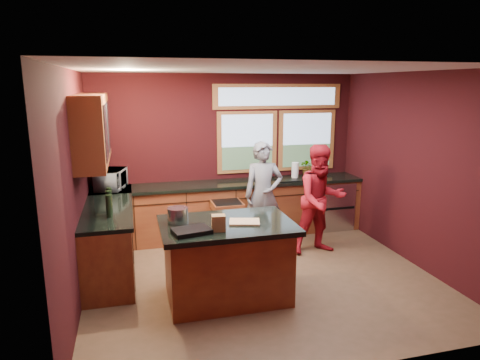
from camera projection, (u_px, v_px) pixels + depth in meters
name	position (u px, v px, depth m)	size (l,w,h in m)	color
floor	(262.00, 277.00, 5.72)	(4.50, 4.50, 0.00)	brown
room_shell	(211.00, 142.00, 5.48)	(4.52, 4.02, 2.71)	black
back_counter	(243.00, 208.00, 7.26)	(4.50, 0.64, 0.93)	#5C2215
left_counter	(110.00, 236.00, 5.93)	(0.64, 2.30, 0.93)	#5C2215
island	(227.00, 260.00, 5.09)	(1.55, 1.05, 0.95)	#5C2215
person_grey	(263.00, 195.00, 6.68)	(0.61, 0.40, 1.67)	slate
person_red	(321.00, 200.00, 6.41)	(0.81, 0.63, 1.66)	#A4131E
microwave	(111.00, 179.00, 6.61)	(0.56, 0.38, 0.31)	#999999
potted_plant	(309.00, 167.00, 7.47)	(0.33, 0.28, 0.36)	#999999
paper_towel	(295.00, 171.00, 7.36)	(0.12, 0.12, 0.28)	white
cutting_board	(244.00, 222.00, 4.98)	(0.35, 0.25, 0.02)	tan
stock_pot	(178.00, 215.00, 4.97)	(0.24, 0.24, 0.18)	silver
paper_bag	(219.00, 223.00, 4.69)	(0.15, 0.12, 0.18)	brown
black_tray	(192.00, 231.00, 4.63)	(0.40, 0.28, 0.05)	black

